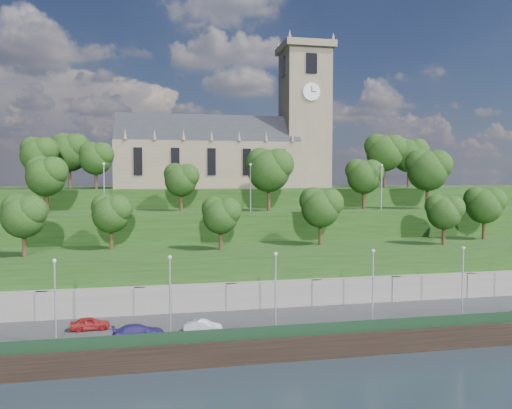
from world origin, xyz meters
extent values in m
plane|color=black|center=(0.00, 0.00, 0.00)|extent=(320.00, 320.00, 0.00)
cube|color=#2D2D30|center=(0.00, 6.00, 1.00)|extent=(160.00, 12.00, 2.00)
cube|color=black|center=(0.00, -0.05, 1.10)|extent=(160.00, 0.50, 2.20)
cube|color=#16321C|center=(0.00, 0.60, 2.60)|extent=(160.00, 0.10, 1.20)
cube|color=slate|center=(0.00, 12.00, 2.50)|extent=(160.00, 2.00, 5.00)
cube|color=slate|center=(-25.00, 11.20, 2.50)|extent=(1.20, 0.60, 5.00)
cube|color=slate|center=(-15.00, 11.20, 2.50)|extent=(1.20, 0.60, 5.00)
cube|color=slate|center=(-5.00, 11.20, 2.50)|extent=(1.20, 0.60, 5.00)
cube|color=slate|center=(5.00, 11.20, 2.50)|extent=(1.20, 0.60, 5.00)
cube|color=slate|center=(15.00, 11.20, 2.50)|extent=(1.20, 0.60, 5.00)
cube|color=slate|center=(25.00, 11.20, 2.50)|extent=(1.20, 0.60, 5.00)
cube|color=#1B3A13|center=(0.00, 18.00, 4.00)|extent=(160.00, 12.00, 8.00)
cube|color=#1B3A13|center=(0.00, 29.00, 6.00)|extent=(160.00, 10.00, 12.00)
cube|color=#1B3A13|center=(0.00, 50.00, 7.50)|extent=(160.00, 32.00, 15.00)
cube|color=#6E5F4D|center=(-4.00, 46.00, 19.00)|extent=(32.00, 12.00, 8.00)
cube|color=black|center=(-4.00, 46.00, 23.00)|extent=(32.00, 10.18, 10.18)
cone|color=#6E5F4D|center=(-18.00, 40.00, 23.90)|extent=(0.70, 0.70, 1.80)
cone|color=#6E5F4D|center=(-13.33, 40.00, 23.90)|extent=(0.70, 0.70, 1.80)
cone|color=#6E5F4D|center=(-8.67, 40.00, 23.90)|extent=(0.70, 0.70, 1.80)
cone|color=#6E5F4D|center=(-4.00, 40.00, 23.90)|extent=(0.70, 0.70, 1.80)
cone|color=#6E5F4D|center=(0.67, 40.00, 23.90)|extent=(0.70, 0.70, 1.80)
cone|color=#6E5F4D|center=(5.33, 40.00, 23.90)|extent=(0.70, 0.70, 1.80)
cone|color=#6E5F4D|center=(10.00, 40.00, 23.90)|extent=(0.70, 0.70, 1.80)
cube|color=black|center=(-16.00, 39.92, 19.50)|extent=(1.40, 0.25, 4.50)
cube|color=black|center=(-10.00, 39.92, 19.50)|extent=(1.40, 0.25, 4.50)
cube|color=black|center=(-4.00, 39.92, 19.50)|extent=(1.40, 0.25, 4.50)
cube|color=black|center=(2.00, 39.92, 19.50)|extent=(1.40, 0.25, 4.50)
cube|color=black|center=(8.00, 39.92, 19.50)|extent=(1.40, 0.25, 4.50)
cube|color=#6E5F4D|center=(14.00, 46.00, 27.50)|extent=(8.00, 8.00, 25.00)
cube|color=#6E5F4D|center=(14.00, 46.00, 40.60)|extent=(9.20, 9.20, 1.20)
cone|color=#6E5F4D|center=(10.00, 42.00, 41.80)|extent=(0.80, 0.80, 1.60)
cone|color=#6E5F4D|center=(10.00, 50.00, 41.80)|extent=(0.80, 0.80, 1.60)
cone|color=#6E5F4D|center=(18.00, 42.00, 41.80)|extent=(0.80, 0.80, 1.60)
cone|color=#6E5F4D|center=(18.00, 50.00, 41.80)|extent=(0.80, 0.80, 1.60)
cube|color=black|center=(14.00, 41.92, 37.00)|extent=(2.00, 0.25, 3.50)
cube|color=black|center=(14.00, 50.08, 37.00)|extent=(2.00, 0.25, 3.50)
cube|color=black|center=(9.92, 46.00, 37.00)|extent=(0.25, 2.00, 3.50)
cube|color=black|center=(18.08, 46.00, 37.00)|extent=(0.25, 2.00, 3.50)
cylinder|color=white|center=(14.00, 41.88, 32.00)|extent=(3.20, 0.30, 3.20)
cylinder|color=white|center=(18.12, 46.00, 32.00)|extent=(0.30, 3.20, 3.20)
cube|color=black|center=(14.00, 41.70, 32.50)|extent=(0.12, 0.05, 1.10)
cube|color=black|center=(14.40, 41.70, 32.00)|extent=(0.80, 0.05, 0.12)
cylinder|color=#312213|center=(-27.74, 16.00, 9.52)|extent=(0.50, 0.50, 3.04)
sphere|color=#16330E|center=(-27.74, 16.00, 12.46)|extent=(4.73, 4.73, 4.73)
sphere|color=#16330E|center=(-26.79, 15.53, 13.17)|extent=(3.55, 3.55, 3.55)
sphere|color=#16330E|center=(-28.56, 16.59, 13.41)|extent=(3.31, 3.31, 3.31)
cylinder|color=#312213|center=(-18.66, 20.00, 9.48)|extent=(0.49, 0.49, 2.96)
sphere|color=#16330E|center=(-18.66, 20.00, 12.34)|extent=(4.61, 4.61, 4.61)
sphere|color=#16330E|center=(-17.74, 19.54, 13.04)|extent=(3.46, 3.46, 3.46)
sphere|color=#16330E|center=(-19.47, 20.58, 13.27)|extent=(3.23, 3.23, 3.23)
cylinder|color=#312213|center=(-5.44, 17.00, 9.41)|extent=(0.49, 0.49, 2.81)
sphere|color=#16330E|center=(-5.44, 17.00, 12.13)|extent=(4.38, 4.38, 4.38)
sphere|color=#16330E|center=(-4.57, 16.56, 12.78)|extent=(3.28, 3.28, 3.28)
sphere|color=#16330E|center=(-6.21, 17.55, 13.00)|extent=(3.06, 3.06, 3.06)
cylinder|color=#312213|center=(8.06, 19.00, 9.63)|extent=(0.51, 0.51, 3.27)
sphere|color=#16330E|center=(8.06, 19.00, 12.79)|extent=(5.08, 5.08, 5.08)
sphere|color=#16330E|center=(9.08, 18.49, 13.56)|extent=(3.81, 3.81, 3.81)
sphere|color=#16330E|center=(7.17, 19.64, 13.81)|extent=(3.56, 3.56, 3.56)
cylinder|color=#312213|center=(24.17, 16.00, 9.43)|extent=(0.49, 0.49, 2.86)
sphere|color=#16330E|center=(24.17, 16.00, 12.19)|extent=(4.44, 4.44, 4.44)
sphere|color=#16330E|center=(25.06, 15.56, 12.86)|extent=(3.33, 3.33, 3.33)
sphere|color=#16330E|center=(23.39, 16.56, 13.08)|extent=(3.11, 3.11, 3.11)
cylinder|color=#312213|center=(33.04, 20.00, 9.62)|extent=(0.50, 0.50, 3.25)
sphere|color=#16330E|center=(33.04, 20.00, 12.77)|extent=(5.06, 5.06, 5.06)
sphere|color=#16330E|center=(34.05, 19.49, 13.52)|extent=(3.79, 3.79, 3.79)
sphere|color=#16330E|center=(32.15, 20.63, 13.78)|extent=(3.54, 3.54, 3.54)
cylinder|color=#312213|center=(-27.70, 28.00, 13.69)|extent=(0.51, 0.51, 3.37)
sphere|color=#16330E|center=(-27.70, 28.00, 16.95)|extent=(5.25, 5.25, 5.25)
sphere|color=#16330E|center=(-26.65, 27.48, 17.73)|extent=(3.93, 3.93, 3.93)
sphere|color=#16330E|center=(-28.62, 28.66, 18.00)|extent=(3.67, 3.67, 3.67)
cylinder|color=#312213|center=(-9.59, 30.00, 13.51)|extent=(0.49, 0.49, 3.02)
sphere|color=#16330E|center=(-9.59, 30.00, 16.43)|extent=(4.70, 4.70, 4.70)
sphere|color=#16330E|center=(-8.66, 29.53, 17.13)|extent=(3.52, 3.52, 3.52)
sphere|color=#16330E|center=(-10.42, 30.59, 17.37)|extent=(3.29, 3.29, 3.29)
cylinder|color=#312213|center=(2.87, 27.00, 13.99)|extent=(0.54, 0.54, 3.97)
sphere|color=#16330E|center=(2.87, 27.00, 17.82)|extent=(6.18, 6.18, 6.18)
sphere|color=#16330E|center=(4.11, 26.38, 18.75)|extent=(4.63, 4.63, 4.63)
sphere|color=#16330E|center=(1.79, 27.77, 19.06)|extent=(4.32, 4.32, 4.32)
cylinder|color=#312213|center=(18.48, 29.00, 13.67)|extent=(0.51, 0.51, 3.34)
sphere|color=#16330E|center=(18.48, 29.00, 16.90)|extent=(5.20, 5.20, 5.20)
sphere|color=#16330E|center=(19.52, 28.48, 17.68)|extent=(3.90, 3.90, 3.90)
sphere|color=#16330E|center=(17.57, 29.65, 17.94)|extent=(3.64, 3.64, 3.64)
cylinder|color=#312213|center=(28.12, 27.00, 13.99)|extent=(0.54, 0.54, 3.99)
sphere|color=#16330E|center=(28.12, 27.00, 17.85)|extent=(6.20, 6.20, 6.20)
sphere|color=#16330E|center=(29.36, 26.38, 18.78)|extent=(4.65, 4.65, 4.65)
sphere|color=#16330E|center=(27.03, 27.78, 19.09)|extent=(4.34, 4.34, 4.34)
cylinder|color=#312213|center=(-31.58, 42.00, 16.82)|extent=(0.52, 0.52, 3.64)
sphere|color=#16330E|center=(-31.58, 42.00, 20.34)|extent=(5.67, 5.67, 5.67)
sphere|color=#16330E|center=(-30.45, 41.43, 21.19)|extent=(4.25, 4.25, 4.25)
sphere|color=#16330E|center=(-32.57, 42.71, 21.47)|extent=(3.97, 3.97, 3.97)
cylinder|color=#312213|center=(-27.88, 48.00, 17.07)|extent=(0.54, 0.54, 4.14)
sphere|color=#16330E|center=(-27.88, 48.00, 21.08)|extent=(6.45, 6.45, 6.45)
sphere|color=#16330E|center=(-26.59, 47.36, 22.05)|extent=(4.84, 4.84, 4.84)
sphere|color=#16330E|center=(-29.00, 48.81, 22.37)|extent=(4.51, 4.51, 4.51)
cylinder|color=#312213|center=(-22.60, 40.00, 16.64)|extent=(0.51, 0.51, 3.27)
sphere|color=#16330E|center=(-22.60, 40.00, 19.80)|extent=(5.09, 5.09, 5.09)
sphere|color=#16330E|center=(-21.59, 39.49, 20.56)|extent=(3.82, 3.82, 3.82)
sphere|color=#16330E|center=(-23.49, 40.64, 20.82)|extent=(3.56, 3.56, 3.56)
cylinder|color=#312213|center=(28.15, 42.00, 17.14)|extent=(0.55, 0.55, 4.28)
sphere|color=#16330E|center=(28.15, 42.00, 21.28)|extent=(6.66, 6.66, 6.66)
sphere|color=#16330E|center=(29.48, 41.33, 22.27)|extent=(4.99, 4.99, 4.99)
sphere|color=#16330E|center=(26.98, 42.83, 22.61)|extent=(4.66, 4.66, 4.66)
cylinder|color=#312213|center=(32.01, 50.00, 17.25)|extent=(0.56, 0.56, 4.49)
sphere|color=#16330E|center=(32.01, 50.00, 21.59)|extent=(6.99, 6.99, 6.99)
sphere|color=#16330E|center=(33.41, 49.30, 22.64)|extent=(5.24, 5.24, 5.24)
sphere|color=#16330E|center=(30.79, 50.87, 22.99)|extent=(4.89, 4.89, 4.89)
cylinder|color=#312213|center=(34.08, 44.00, 17.03)|extent=(0.54, 0.54, 4.06)
sphere|color=#16330E|center=(34.08, 44.00, 20.95)|extent=(6.31, 6.31, 6.31)
sphere|color=#16330E|center=(35.34, 43.37, 21.89)|extent=(4.73, 4.73, 4.73)
sphere|color=#16330E|center=(32.97, 44.79, 22.21)|extent=(4.42, 4.42, 4.42)
cylinder|color=#B2B2B7|center=(-22.00, 2.50, 5.73)|extent=(0.16, 0.16, 7.46)
sphere|color=silver|center=(-22.00, 2.50, 9.58)|extent=(0.36, 0.36, 0.36)
cylinder|color=#B2B2B7|center=(-12.00, 2.50, 5.73)|extent=(0.16, 0.16, 7.46)
sphere|color=silver|center=(-12.00, 2.50, 9.58)|extent=(0.36, 0.36, 0.36)
cylinder|color=#B2B2B7|center=(-2.00, 2.50, 5.73)|extent=(0.16, 0.16, 7.46)
sphere|color=silver|center=(-2.00, 2.50, 9.58)|extent=(0.36, 0.36, 0.36)
cylinder|color=#B2B2B7|center=(8.00, 2.50, 5.73)|extent=(0.16, 0.16, 7.46)
sphere|color=silver|center=(8.00, 2.50, 9.58)|extent=(0.36, 0.36, 0.36)
cylinder|color=#B2B2B7|center=(18.00, 2.50, 5.73)|extent=(0.16, 0.16, 7.46)
sphere|color=silver|center=(18.00, 2.50, 9.58)|extent=(0.36, 0.36, 0.36)
cylinder|color=#B2B2B7|center=(-20.00, 26.00, 15.28)|extent=(0.16, 0.16, 6.56)
sphere|color=silver|center=(-20.00, 26.00, 18.68)|extent=(0.36, 0.36, 0.36)
cylinder|color=#B2B2B7|center=(0.00, 26.00, 15.28)|extent=(0.16, 0.16, 6.56)
sphere|color=silver|center=(0.00, 26.00, 18.68)|extent=(0.36, 0.36, 0.36)
cylinder|color=#B2B2B7|center=(20.00, 26.00, 15.28)|extent=(0.16, 0.16, 6.56)
sphere|color=silver|center=(20.00, 26.00, 18.68)|extent=(0.36, 0.36, 0.36)
imported|color=maroon|center=(-19.64, 6.72, 2.63)|extent=(3.81, 1.75, 1.26)
imported|color=#B5B6BA|center=(-8.87, 3.81, 2.58)|extent=(3.75, 2.31, 1.17)
imported|color=navy|center=(-14.88, 2.84, 2.69)|extent=(5.02, 2.76, 1.38)
camera|label=1|loc=(-13.17, -43.54, 16.94)|focal=35.00mm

